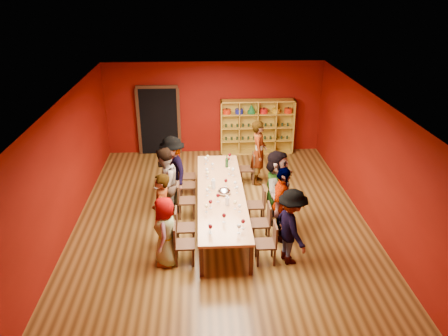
# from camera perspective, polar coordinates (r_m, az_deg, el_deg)

# --- Properties ---
(room_shell) EXTENTS (7.10, 9.10, 3.04)m
(room_shell) POSITION_cam_1_polar(r_m,az_deg,el_deg) (10.08, -0.42, 0.66)
(room_shell) COLOR #4D3314
(room_shell) RESTS_ON ground
(tasting_table) EXTENTS (1.10, 4.50, 0.75)m
(tasting_table) POSITION_cam_1_polar(r_m,az_deg,el_deg) (10.43, -0.40, -3.38)
(tasting_table) COLOR #B17749
(tasting_table) RESTS_ON ground
(doorway) EXTENTS (1.40, 0.17, 2.30)m
(doorway) POSITION_cam_1_polar(r_m,az_deg,el_deg) (14.42, -8.49, 6.14)
(doorway) COLOR black
(doorway) RESTS_ON ground
(shelving_unit) EXTENTS (2.40, 0.40, 1.80)m
(shelving_unit) POSITION_cam_1_polar(r_m,az_deg,el_deg) (14.41, 4.32, 5.74)
(shelving_unit) COLOR #B48E28
(shelving_unit) RESTS_ON ground
(chair_person_left_0) EXTENTS (0.42, 0.42, 0.89)m
(chair_person_left_0) POSITION_cam_1_polar(r_m,az_deg,el_deg) (9.08, -5.69, -9.57)
(chair_person_left_0) COLOR black
(chair_person_left_0) RESTS_ON ground
(person_left_0) EXTENTS (0.44, 0.75, 1.50)m
(person_left_0) POSITION_cam_1_polar(r_m,az_deg,el_deg) (8.96, -7.64, -8.23)
(person_left_0) COLOR silver
(person_left_0) RESTS_ON ground
(chair_person_left_1) EXTENTS (0.42, 0.42, 0.89)m
(chair_person_left_1) POSITION_cam_1_polar(r_m,az_deg,el_deg) (9.62, -5.56, -7.46)
(chair_person_left_1) COLOR black
(chair_person_left_1) RESTS_ON ground
(person_left_1) EXTENTS (0.54, 0.69, 1.73)m
(person_left_1) POSITION_cam_1_polar(r_m,az_deg,el_deg) (9.46, -8.12, -5.60)
(person_left_1) COLOR #5670B1
(person_left_1) RESTS_ON ground
(chair_person_left_2) EXTENTS (0.42, 0.42, 0.89)m
(chair_person_left_2) POSITION_cam_1_polar(r_m,az_deg,el_deg) (10.70, -5.34, -3.97)
(chair_person_left_2) COLOR black
(chair_person_left_2) RESTS_ON ground
(person_left_2) EXTENTS (0.78, 0.99, 1.80)m
(person_left_2) POSITION_cam_1_polar(r_m,az_deg,el_deg) (10.54, -7.78, -2.07)
(person_left_2) COLOR pink
(person_left_2) RESTS_ON ground
(chair_person_left_3) EXTENTS (0.42, 0.42, 0.89)m
(chair_person_left_3) POSITION_cam_1_polar(r_m,az_deg,el_deg) (11.44, -5.22, -2.00)
(chair_person_left_3) COLOR black
(chair_person_left_3) RESTS_ON ground
(person_left_3) EXTENTS (0.90, 1.25, 1.79)m
(person_left_3) POSITION_cam_1_polar(r_m,az_deg,el_deg) (11.29, -6.67, -0.22)
(person_left_3) COLOR #6089C7
(person_left_3) RESTS_ON ground
(chair_person_left_4) EXTENTS (0.42, 0.42, 0.89)m
(chair_person_left_4) POSITION_cam_1_polar(r_m,az_deg,el_deg) (11.95, -5.14, -0.81)
(chair_person_left_4) COLOR black
(chair_person_left_4) RESTS_ON ground
(person_left_4) EXTENTS (0.55, 0.99, 1.60)m
(person_left_4) POSITION_cam_1_polar(r_m,az_deg,el_deg) (11.84, -6.41, 0.50)
(person_left_4) COLOR #505055
(person_left_4) RESTS_ON ground
(chair_person_right_0) EXTENTS (0.42, 0.42, 0.89)m
(chair_person_right_0) POSITION_cam_1_polar(r_m,az_deg,el_deg) (9.11, 5.96, -9.47)
(chair_person_right_0) COLOR black
(chair_person_right_0) RESTS_ON ground
(person_right_0) EXTENTS (0.69, 1.14, 1.65)m
(person_right_0) POSITION_cam_1_polar(r_m,az_deg,el_deg) (9.01, 8.79, -7.59)
(person_right_0) COLOR #46464B
(person_right_0) RESTS_ON ground
(chair_person_right_1) EXTENTS (0.42, 0.42, 0.89)m
(chair_person_right_1) POSITION_cam_1_polar(r_m,az_deg,el_deg) (9.79, 5.24, -6.84)
(chair_person_right_1) COLOR black
(chair_person_right_1) RESTS_ON ground
(person_right_1) EXTENTS (0.83, 1.13, 1.76)m
(person_right_1) POSITION_cam_1_polar(r_m,az_deg,el_deg) (9.66, 7.54, -4.80)
(person_right_1) COLOR #D79093
(person_right_1) RESTS_ON ground
(chair_person_right_2) EXTENTS (0.42, 0.42, 0.89)m
(chair_person_right_2) POSITION_cam_1_polar(r_m,az_deg,el_deg) (10.50, 4.61, -4.52)
(chair_person_right_2) COLOR black
(chair_person_right_2) RESTS_ON ground
(person_right_2) EXTENTS (1.03, 1.75, 1.82)m
(person_right_2) POSITION_cam_1_polar(r_m,az_deg,el_deg) (10.37, 6.85, -2.43)
(person_right_2) COLOR #515055
(person_right_2) RESTS_ON ground
(chair_person_right_4) EXTENTS (0.42, 0.42, 0.89)m
(chair_person_right_4) POSITION_cam_1_polar(r_m,az_deg,el_deg) (12.38, 3.35, 0.18)
(chair_person_right_4) COLOR black
(chair_person_right_4) RESTS_ON ground
(person_right_4) EXTENTS (0.61, 0.76, 1.85)m
(person_right_4) POSITION_cam_1_polar(r_m,az_deg,el_deg) (12.24, 4.57, 2.04)
(person_right_4) COLOR silver
(person_right_4) RESTS_ON ground
(wine_glass_0) EXTENTS (0.07, 0.07, 0.18)m
(wine_glass_0) POSITION_cam_1_polar(r_m,az_deg,el_deg) (12.05, -2.14, 1.49)
(wine_glass_0) COLOR silver
(wine_glass_0) RESTS_ON tasting_table
(wine_glass_1) EXTENTS (0.08, 0.08, 0.21)m
(wine_glass_1) POSITION_cam_1_polar(r_m,az_deg,el_deg) (8.75, -1.79, -7.70)
(wine_glass_1) COLOR silver
(wine_glass_1) RESTS_ON tasting_table
(wine_glass_2) EXTENTS (0.07, 0.07, 0.18)m
(wine_glass_2) POSITION_cam_1_polar(r_m,az_deg,el_deg) (11.55, -1.52, 0.45)
(wine_glass_2) COLOR silver
(wine_glass_2) RESTS_ON tasting_table
(wine_glass_3) EXTENTS (0.08, 0.08, 0.19)m
(wine_glass_3) POSITION_cam_1_polar(r_m,az_deg,el_deg) (10.52, 1.47, -1.97)
(wine_glass_3) COLOR silver
(wine_glass_3) RESTS_ON tasting_table
(wine_glass_4) EXTENTS (0.09, 0.09, 0.22)m
(wine_glass_4) POSITION_cam_1_polar(r_m,az_deg,el_deg) (11.16, 1.18, -0.24)
(wine_glass_4) COLOR silver
(wine_glass_4) RESTS_ON tasting_table
(wine_glass_5) EXTENTS (0.09, 0.09, 0.22)m
(wine_glass_5) POSITION_cam_1_polar(r_m,az_deg,el_deg) (8.76, 1.97, -7.64)
(wine_glass_5) COLOR silver
(wine_glass_5) RESTS_ON tasting_table
(wine_glass_6) EXTENTS (0.09, 0.09, 0.22)m
(wine_glass_6) POSITION_cam_1_polar(r_m,az_deg,el_deg) (9.89, -0.79, -3.66)
(wine_glass_6) COLOR silver
(wine_glass_6) RESTS_ON tasting_table
(wine_glass_7) EXTENTS (0.09, 0.09, 0.21)m
(wine_glass_7) POSITION_cam_1_polar(r_m,az_deg,el_deg) (9.61, 1.45, -4.57)
(wine_glass_7) COLOR silver
(wine_glass_7) RESTS_ON tasting_table
(wine_glass_8) EXTENTS (0.08, 0.08, 0.21)m
(wine_glass_8) POSITION_cam_1_polar(r_m,az_deg,el_deg) (11.17, -2.25, -0.27)
(wine_glass_8) COLOR silver
(wine_glass_8) RESTS_ON tasting_table
(wine_glass_9) EXTENTS (0.08, 0.08, 0.20)m
(wine_glass_9) POSITION_cam_1_polar(r_m,az_deg,el_deg) (10.33, -1.90, -2.48)
(wine_glass_9) COLOR silver
(wine_glass_9) RESTS_ON tasting_table
(wine_glass_10) EXTENTS (0.08, 0.08, 0.19)m
(wine_glass_10) POSITION_cam_1_polar(r_m,az_deg,el_deg) (8.82, -1.85, -7.53)
(wine_glass_10) COLOR silver
(wine_glass_10) RESTS_ON tasting_table
(wine_glass_11) EXTENTS (0.08, 0.08, 0.20)m
(wine_glass_11) POSITION_cam_1_polar(r_m,az_deg,el_deg) (11.24, 0.68, -0.15)
(wine_glass_11) COLOR silver
(wine_glass_11) RESTS_ON tasting_table
(wine_glass_12) EXTENTS (0.08, 0.08, 0.19)m
(wine_glass_12) POSITION_cam_1_polar(r_m,az_deg,el_deg) (10.30, 1.73, -2.60)
(wine_glass_12) COLOR silver
(wine_glass_12) RESTS_ON tasting_table
(wine_glass_13) EXTENTS (0.08, 0.08, 0.19)m
(wine_glass_13) POSITION_cam_1_polar(r_m,az_deg,el_deg) (9.51, 2.05, -5.02)
(wine_glass_13) COLOR silver
(wine_glass_13) RESTS_ON tasting_table
(wine_glass_14) EXTENTS (0.08, 0.08, 0.19)m
(wine_glass_14) POSITION_cam_1_polar(r_m,az_deg,el_deg) (10.17, -2.22, -2.95)
(wine_glass_14) COLOR silver
(wine_glass_14) RESTS_ON tasting_table
(wine_glass_15) EXTENTS (0.08, 0.08, 0.19)m
(wine_glass_15) POSITION_cam_1_polar(r_m,az_deg,el_deg) (9.50, -2.33, -5.05)
(wine_glass_15) COLOR silver
(wine_glass_15) RESTS_ON tasting_table
(wine_glass_16) EXTENTS (0.09, 0.09, 0.22)m
(wine_glass_16) POSITION_cam_1_polar(r_m,az_deg,el_deg) (8.92, 2.50, -7.03)
(wine_glass_16) COLOR silver
(wine_glass_16) RESTS_ON tasting_table
(wine_glass_17) EXTENTS (0.08, 0.08, 0.21)m
(wine_glass_17) POSITION_cam_1_polar(r_m,az_deg,el_deg) (10.59, 0.25, -1.71)
(wine_glass_17) COLOR silver
(wine_glass_17) RESTS_ON tasting_table
(wine_glass_18) EXTENTS (0.09, 0.09, 0.21)m
(wine_glass_18) POSITION_cam_1_polar(r_m,az_deg,el_deg) (9.63, -1.78, -4.48)
(wine_glass_18) COLOR silver
(wine_glass_18) RESTS_ON tasting_table
(wine_glass_19) EXTENTS (0.08, 0.08, 0.20)m
(wine_glass_19) POSITION_cam_1_polar(r_m,az_deg,el_deg) (11.02, -2.15, -0.69)
(wine_glass_19) COLOR silver
(wine_glass_19) RESTS_ON tasting_table
(wine_glass_20) EXTENTS (0.09, 0.09, 0.21)m
(wine_glass_20) POSITION_cam_1_polar(r_m,az_deg,el_deg) (9.11, -0.00, -6.27)
(wine_glass_20) COLOR silver
(wine_glass_20) RESTS_ON tasting_table
(wine_glass_21) EXTENTS (0.08, 0.08, 0.19)m
(wine_glass_21) POSITION_cam_1_polar(r_m,az_deg,el_deg) (11.86, 0.60, 1.16)
(wine_glass_21) COLOR silver
(wine_glass_21) RESTS_ON tasting_table
(wine_glass_22) EXTENTS (0.09, 0.09, 0.21)m
(wine_glass_22) POSITION_cam_1_polar(r_m,az_deg,el_deg) (11.84, -2.41, 1.20)
(wine_glass_22) COLOR silver
(wine_glass_22) RESTS_ON tasting_table
(wine_glass_23) EXTENTS (0.08, 0.08, 0.21)m
(wine_glass_23) POSITION_cam_1_polar(r_m,az_deg,el_deg) (12.09, 0.74, 1.70)
(wine_glass_23) COLOR silver
(wine_glass_23) RESTS_ON tasting_table
(spittoon_bowl) EXTENTS (0.31, 0.31, 0.17)m
(spittoon_bowl) POSITION_cam_1_polar(r_m,az_deg,el_deg) (10.27, 0.02, -3.07)
(spittoon_bowl) COLOR silver
(spittoon_bowl) RESTS_ON tasting_table
(carafe_a) EXTENTS (0.11, 0.11, 0.27)m
(carafe_a) POSITION_cam_1_polar(r_m,az_deg,el_deg) (10.50, -1.40, -2.13)
(carafe_a) COLOR silver
(carafe_a) RESTS_ON tasting_table
(carafe_b) EXTENTS (0.11, 0.11, 0.24)m
(carafe_b) POSITION_cam_1_polar(r_m,az_deg,el_deg) (9.77, 0.43, -4.34)
(carafe_b) COLOR silver
(carafe_b) RESTS_ON tasting_table
(wine_bottle) EXTENTS (0.09, 0.09, 0.34)m
(wine_bottle) POSITION_cam_1_polar(r_m,az_deg,el_deg) (11.66, 0.37, 0.70)
(wine_bottle) COLOR #133519
(wine_bottle) RESTS_ON tasting_table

